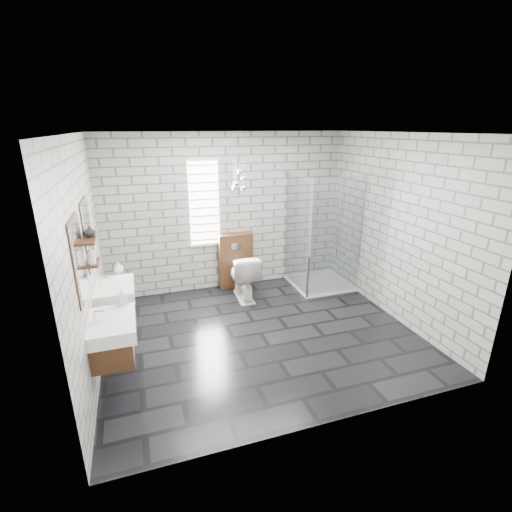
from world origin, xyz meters
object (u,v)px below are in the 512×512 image
vanity_right (112,292)px  cistern_panel (235,260)px  vanity_left (109,328)px  shower_enclosure (319,261)px  toilet (243,276)px

vanity_right → cistern_panel: 2.42m
vanity_left → cistern_panel: vanity_left is taller
vanity_left → shower_enclosure: bearing=27.3°
vanity_left → cistern_panel: bearing=48.6°
vanity_left → shower_enclosure: 3.84m
vanity_right → shower_enclosure: size_ratio=0.77×
vanity_right → toilet: (2.01, 0.82, -0.36)m
vanity_left → shower_enclosure: shower_enclosure is taller
vanity_right → toilet: size_ratio=1.98×
toilet → vanity_right: bearing=24.7°
vanity_right → toilet: 2.20m
cistern_panel → shower_enclosure: size_ratio=0.49×
vanity_left → cistern_panel: 3.04m
cistern_panel → vanity_left: bearing=-131.4°
shower_enclosure → toilet: 1.41m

